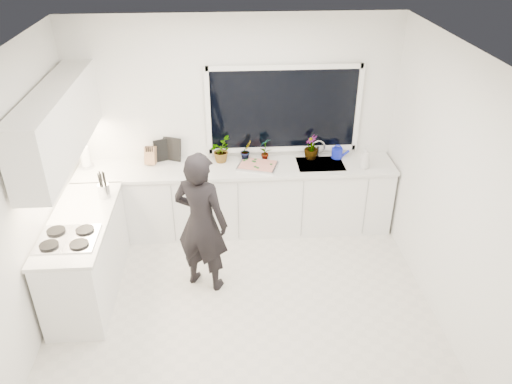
{
  "coord_description": "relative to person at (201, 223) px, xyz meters",
  "views": [
    {
      "loc": [
        -0.13,
        -4.07,
        3.74
      ],
      "look_at": [
        0.17,
        0.4,
        1.15
      ],
      "focal_mm": 35.0,
      "sensor_mm": 36.0,
      "label": 1
    }
  ],
  "objects": [
    {
      "name": "utensil_crock",
      "position": [
        -1.07,
        0.44,
        0.18
      ],
      "size": [
        0.17,
        0.17,
        0.16
      ],
      "primitive_type": "cylinder",
      "rotation": [
        0.0,
        0.0,
        -0.4
      ],
      "color": "#B7B6BB",
      "rests_on": "countertop_left"
    },
    {
      "name": "ceiling",
      "position": [
        0.41,
        -0.36,
        1.89
      ],
      "size": [
        4.0,
        3.5,
        0.02
      ],
      "primitive_type": "cube",
      "color": "white",
      "rests_on": "wall_back"
    },
    {
      "name": "soap_bottles",
      "position": [
        1.98,
        0.94,
        0.24
      ],
      "size": [
        0.15,
        0.14,
        0.3
      ],
      "color": "#D8BF66",
      "rests_on": "countertop_back"
    },
    {
      "name": "wall_left",
      "position": [
        -1.6,
        -0.36,
        0.53
      ],
      "size": [
        0.02,
        3.5,
        2.7
      ],
      "primitive_type": "cube",
      "color": "white",
      "rests_on": "ground"
    },
    {
      "name": "pizza",
      "position": [
        0.67,
        1.06,
        0.13
      ],
      "size": [
        0.5,
        0.42,
        0.01
      ],
      "primitive_type": "cube",
      "rotation": [
        0.0,
        0.0,
        -0.31
      ],
      "color": "red",
      "rests_on": "pizza_tray"
    },
    {
      "name": "countertop_back",
      "position": [
        0.41,
        1.08,
        0.08
      ],
      "size": [
        3.94,
        0.62,
        0.04
      ],
      "primitive_type": "cube",
      "color": "silver",
      "rests_on": "base_cabinets_back"
    },
    {
      "name": "window",
      "position": [
        1.01,
        1.36,
        0.73
      ],
      "size": [
        1.8,
        0.02,
        1.0
      ],
      "primitive_type": "cube",
      "color": "black",
      "rests_on": "wall_back"
    },
    {
      "name": "paper_towel_roll",
      "position": [
        -1.44,
        1.19,
        0.23
      ],
      "size": [
        0.11,
        0.11,
        0.26
      ],
      "primitive_type": "cylinder",
      "rotation": [
        0.0,
        0.0,
        0.03
      ],
      "color": "white",
      "rests_on": "countertop_back"
    },
    {
      "name": "person",
      "position": [
        0.0,
        0.0,
        0.0
      ],
      "size": [
        0.7,
        0.6,
        1.64
      ],
      "primitive_type": "imported",
      "rotation": [
        0.0,
        0.0,
        2.72
      ],
      "color": "black",
      "rests_on": "floor"
    },
    {
      "name": "wall_right",
      "position": [
        2.42,
        -0.36,
        0.53
      ],
      "size": [
        0.02,
        3.5,
        2.7
      ],
      "primitive_type": "cube",
      "color": "white",
      "rests_on": "ground"
    },
    {
      "name": "knife_block",
      "position": [
        -0.65,
        1.23,
        0.21
      ],
      "size": [
        0.15,
        0.12,
        0.22
      ],
      "primitive_type": "cube",
      "rotation": [
        0.0,
        0.0,
        -0.17
      ],
      "color": "#9C7848",
      "rests_on": "countertop_back"
    },
    {
      "name": "base_cabinets_back",
      "position": [
        0.41,
        1.09,
        -0.38
      ],
      "size": [
        3.92,
        0.58,
        0.88
      ],
      "primitive_type": "cube",
      "color": "white",
      "rests_on": "floor"
    },
    {
      "name": "stovetop",
      "position": [
        -1.28,
        -0.36,
        0.12
      ],
      "size": [
        0.56,
        0.48,
        0.03
      ],
      "primitive_type": "cube",
      "color": "black",
      "rests_on": "countertop_left"
    },
    {
      "name": "wall_back",
      "position": [
        0.41,
        1.4,
        0.53
      ],
      "size": [
        4.0,
        0.02,
        2.7
      ],
      "primitive_type": "cube",
      "color": "white",
      "rests_on": "ground"
    },
    {
      "name": "herb_plants",
      "position": [
        0.61,
        1.25,
        0.26
      ],
      "size": [
        1.36,
        0.28,
        0.32
      ],
      "color": "#26662D",
      "rests_on": "countertop_back"
    },
    {
      "name": "picture_frame_large",
      "position": [
        -0.51,
        1.33,
        0.24
      ],
      "size": [
        0.21,
        0.1,
        0.28
      ],
      "primitive_type": "cube",
      "rotation": [
        0.0,
        0.0,
        0.38
      ],
      "color": "black",
      "rests_on": "countertop_back"
    },
    {
      "name": "watering_can",
      "position": [
        1.7,
        1.25,
        0.17
      ],
      "size": [
        0.15,
        0.15,
        0.13
      ],
      "primitive_type": "cylinder",
      "rotation": [
        0.0,
        0.0,
        0.06
      ],
      "color": "#131FB8",
      "rests_on": "countertop_back"
    },
    {
      "name": "base_cabinets_left",
      "position": [
        -1.26,
        -0.01,
        -0.38
      ],
      "size": [
        0.58,
        1.6,
        0.88
      ],
      "primitive_type": "cube",
      "color": "white",
      "rests_on": "floor"
    },
    {
      "name": "faucet",
      "position": [
        1.46,
        1.29,
        0.21
      ],
      "size": [
        0.03,
        0.03,
        0.22
      ],
      "primitive_type": "cylinder",
      "color": "silver",
      "rests_on": "countertop_back"
    },
    {
      "name": "pizza_tray",
      "position": [
        0.67,
        1.06,
        0.12
      ],
      "size": [
        0.55,
        0.47,
        0.03
      ],
      "primitive_type": "cube",
      "rotation": [
        0.0,
        0.0,
        -0.31
      ],
      "color": "silver",
      "rests_on": "countertop_back"
    },
    {
      "name": "upper_cabinets",
      "position": [
        -1.38,
        0.34,
        1.03
      ],
      "size": [
        0.34,
        2.1,
        0.7
      ],
      "primitive_type": "cube",
      "color": "white",
      "rests_on": "wall_left"
    },
    {
      "name": "countertop_left",
      "position": [
        -1.26,
        -0.01,
        0.08
      ],
      "size": [
        0.62,
        1.6,
        0.04
      ],
      "primitive_type": "cube",
      "color": "silver",
      "rests_on": "base_cabinets_left"
    },
    {
      "name": "picture_frame_small",
      "position": [
        -0.39,
        1.33,
        0.25
      ],
      "size": [
        0.24,
        0.12,
        0.3
      ],
      "primitive_type": "cube",
      "rotation": [
        0.0,
        0.0,
        -0.41
      ],
      "color": "black",
      "rests_on": "countertop_back"
    },
    {
      "name": "sink",
      "position": [
        1.46,
        1.09,
        0.05
      ],
      "size": [
        0.58,
        0.42,
        0.14
      ],
      "primitive_type": "cube",
      "color": "silver",
      "rests_on": "countertop_back"
    },
    {
      "name": "floor",
      "position": [
        0.41,
        -0.36,
        -0.83
      ],
      "size": [
        4.0,
        3.5,
        0.02
      ],
      "primitive_type": "cube",
      "color": "beige",
      "rests_on": "ground"
    }
  ]
}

